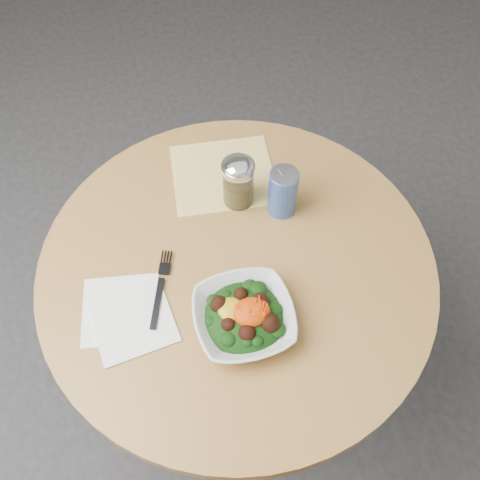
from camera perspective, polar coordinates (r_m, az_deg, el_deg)
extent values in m
plane|color=#29292B|center=(1.89, -0.22, -14.08)|extent=(6.00, 6.00, 0.00)
cylinder|color=black|center=(1.88, -0.23, -13.93)|extent=(0.52, 0.52, 0.03)
cylinder|color=black|center=(1.56, -0.27, -9.84)|extent=(0.10, 0.10, 0.71)
cylinder|color=#C39546|center=(1.22, -0.34, -2.90)|extent=(0.90, 0.90, 0.04)
cube|color=#E4AA0C|center=(1.35, -1.82, 7.00)|extent=(0.27, 0.25, 0.00)
cube|color=white|center=(1.18, -12.60, -7.24)|extent=(0.19, 0.19, 0.00)
cube|color=white|center=(1.16, -11.37, -8.40)|extent=(0.18, 0.18, 0.00)
imported|color=silver|center=(1.12, 0.41, -8.28)|extent=(0.21, 0.21, 0.05)
ellipsoid|color=black|center=(1.12, 0.41, -8.31)|extent=(0.17, 0.17, 0.06)
ellipsoid|color=#BE9A13|center=(1.10, -1.00, -7.36)|extent=(0.05, 0.05, 0.02)
ellipsoid|color=#D64C04|center=(1.09, 1.23, -7.68)|extent=(0.08, 0.07, 0.03)
cube|color=black|center=(1.16, -8.82, -6.68)|extent=(0.05, 0.12, 0.00)
cube|color=black|center=(1.21, -7.97, -2.49)|extent=(0.05, 0.07, 0.00)
cylinder|color=silver|center=(1.26, -0.20, 5.93)|extent=(0.07, 0.07, 0.11)
cylinder|color=olive|center=(1.28, -0.19, 5.25)|extent=(0.06, 0.06, 0.06)
cylinder|color=white|center=(1.21, -0.20, 7.74)|extent=(0.08, 0.08, 0.01)
ellipsoid|color=white|center=(1.21, -0.21, 7.95)|extent=(0.07, 0.07, 0.03)
cylinder|color=navy|center=(1.24, 4.57, 5.10)|extent=(0.07, 0.07, 0.13)
cylinder|color=#BABBC2|center=(1.19, 4.78, 7.01)|extent=(0.06, 0.06, 0.00)
cube|color=#BABBC2|center=(1.20, 4.57, 7.36)|extent=(0.02, 0.02, 0.00)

